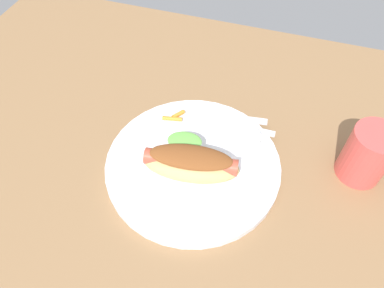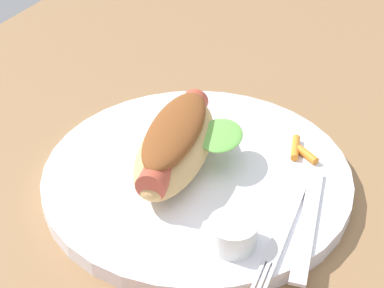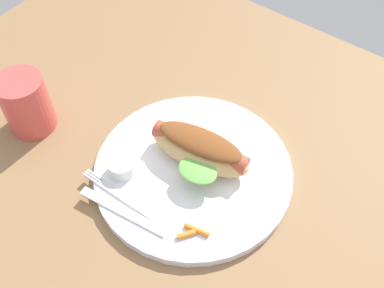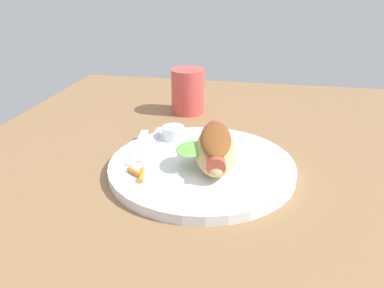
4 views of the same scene
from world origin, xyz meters
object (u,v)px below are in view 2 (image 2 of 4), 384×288
Objects in this scene: carrot_garnish at (300,151)px; sauce_ramekin at (233,233)px; plate at (197,174)px; knife at (308,223)px; fork at (284,226)px; hot_dog at (176,142)px.

sauce_ramekin is at bearing 172.46° from carrot_garnish.
plate is at bearing 39.18° from sauce_ramekin.
carrot_garnish is (10.02, 3.32, 0.22)cm from knife.
carrot_garnish is (14.90, -1.97, -0.80)cm from sauce_ramekin.
knife is (1.30, -1.78, -0.02)cm from fork.
fork reaches higher than plate.
plate is at bearing 126.32° from carrot_garnish.
plate is at bearing 89.00° from hot_dog.
knife is (4.89, -5.30, -1.03)cm from sauce_ramekin.
hot_dog reaches higher than sauce_ramekin.
knife is (-3.26, -14.24, -2.61)cm from hot_dog.
carrot_garnish is at bearing -53.68° from plate.
hot_dog is at bearing -110.45° from knife.
sauce_ramekin is (-8.41, -6.86, 2.01)cm from plate.
fork is 1.04× the size of knife.
sauce_ramekin is 0.28× the size of fork.
knife is (-3.53, -12.15, 0.98)cm from plate.
sauce_ramekin is 7.28cm from knife.
sauce_ramekin is 0.29× the size of knife.
plate is 2.04× the size of fork.
fork is at bearing -61.47° from knife.
fork is (-4.56, -12.46, -2.59)cm from hot_dog.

